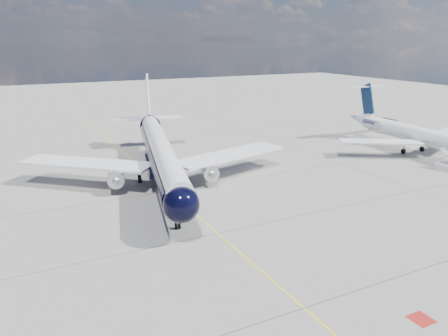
{
  "coord_description": "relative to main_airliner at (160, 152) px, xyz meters",
  "views": [
    {
      "loc": [
        -18.55,
        -27.93,
        19.66
      ],
      "look_at": [
        5.53,
        19.36,
        4.0
      ],
      "focal_mm": 35.0,
      "sensor_mm": 36.0,
      "label": 1
    }
  ],
  "objects": [
    {
      "name": "taxiway_centerline",
      "position": [
        -0.71,
        -4.94,
        -4.27
      ],
      "size": [
        0.16,
        160.0,
        0.01
      ],
      "primitive_type": "cube",
      "color": "yellow",
      "rests_on": "ground"
    },
    {
      "name": "regional_jet",
      "position": [
        45.92,
        -4.12,
        -0.7
      ],
      "size": [
        29.06,
        33.45,
        11.32
      ],
      "rotation": [
        0.0,
        0.0,
        -0.07
      ],
      "color": "white",
      "rests_on": "ground"
    },
    {
      "name": "main_airliner",
      "position": [
        0.0,
        0.0,
        0.0
      ],
      "size": [
        38.16,
        47.16,
        13.79
      ],
      "rotation": [
        0.0,
        0.0,
        -0.23
      ],
      "color": "black",
      "rests_on": "ground"
    },
    {
      "name": "ground",
      "position": [
        -0.71,
        0.06,
        -4.28
      ],
      "size": [
        320.0,
        320.0,
        0.0
      ],
      "primitive_type": "plane",
      "color": "gray",
      "rests_on": "ground"
    },
    {
      "name": "boarding_stair",
      "position": [
        41.94,
        -15.14,
        -3.65
      ],
      "size": [
        2.69,
        3.26,
        3.39
      ],
      "rotation": [
        0.0,
        0.0,
        0.08
      ],
      "color": "white",
      "rests_on": "ground"
    },
    {
      "name": "red_marking",
      "position": [
        6.09,
        -39.94,
        -4.27
      ],
      "size": [
        1.6,
        1.6,
        0.01
      ],
      "primitive_type": "cube",
      "color": "maroon",
      "rests_on": "ground"
    }
  ]
}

